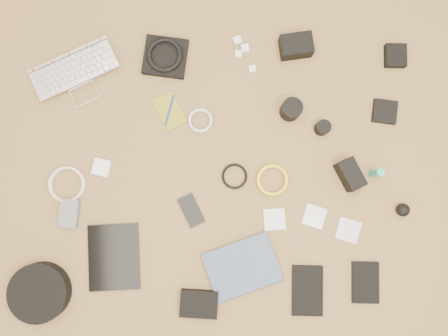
{
  "coord_description": "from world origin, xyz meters",
  "views": [
    {
      "loc": [
        0.03,
        -0.1,
        1.64
      ],
      "look_at": [
        0.04,
        0.03,
        0.02
      ],
      "focal_mm": 35.0,
      "sensor_mm": 36.0,
      "label": 1
    }
  ],
  "objects_px": {
    "headphone_case": "(40,292)",
    "laptop": "(79,80)",
    "paperback": "(251,292)",
    "phone": "(191,210)",
    "dslr_camera": "(296,46)",
    "tablet": "(114,257)"
  },
  "relations": [
    {
      "from": "headphone_case",
      "to": "laptop",
      "type": "bearing_deg",
      "value": 78.65
    },
    {
      "from": "laptop",
      "to": "headphone_case",
      "type": "distance_m",
      "value": 0.8
    },
    {
      "from": "headphone_case",
      "to": "paperback",
      "type": "bearing_deg",
      "value": -3.06
    },
    {
      "from": "laptop",
      "to": "phone",
      "type": "xyz_separation_m",
      "value": [
        0.4,
        -0.51,
        -0.01
      ]
    },
    {
      "from": "dslr_camera",
      "to": "tablet",
      "type": "relative_size",
      "value": 0.49
    },
    {
      "from": "paperback",
      "to": "dslr_camera",
      "type": "bearing_deg",
      "value": -30.3
    },
    {
      "from": "phone",
      "to": "headphone_case",
      "type": "height_order",
      "value": "headphone_case"
    },
    {
      "from": "headphone_case",
      "to": "phone",
      "type": "bearing_deg",
      "value": 25.51
    },
    {
      "from": "dslr_camera",
      "to": "phone",
      "type": "xyz_separation_m",
      "value": [
        -0.43,
        -0.6,
        -0.03
      ]
    },
    {
      "from": "laptop",
      "to": "dslr_camera",
      "type": "height_order",
      "value": "dslr_camera"
    },
    {
      "from": "laptop",
      "to": "dslr_camera",
      "type": "relative_size",
      "value": 2.76
    },
    {
      "from": "dslr_camera",
      "to": "tablet",
      "type": "height_order",
      "value": "dslr_camera"
    },
    {
      "from": "tablet",
      "to": "headphone_case",
      "type": "xyz_separation_m",
      "value": [
        -0.27,
        -0.11,
        0.02
      ]
    },
    {
      "from": "laptop",
      "to": "tablet",
      "type": "relative_size",
      "value": 1.36
    },
    {
      "from": "tablet",
      "to": "phone",
      "type": "distance_m",
      "value": 0.33
    },
    {
      "from": "paperback",
      "to": "tablet",
      "type": "bearing_deg",
      "value": 56.38
    },
    {
      "from": "headphone_case",
      "to": "paperback",
      "type": "xyz_separation_m",
      "value": [
        0.77,
        -0.04,
        -0.02
      ]
    },
    {
      "from": "phone",
      "to": "tablet",
      "type": "bearing_deg",
      "value": -174.63
    },
    {
      "from": "tablet",
      "to": "paperback",
      "type": "distance_m",
      "value": 0.52
    },
    {
      "from": "laptop",
      "to": "headphone_case",
      "type": "bearing_deg",
      "value": -123.52
    },
    {
      "from": "tablet",
      "to": "dslr_camera",
      "type": "bearing_deg",
      "value": 46.39
    },
    {
      "from": "dslr_camera",
      "to": "phone",
      "type": "height_order",
      "value": "dslr_camera"
    }
  ]
}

